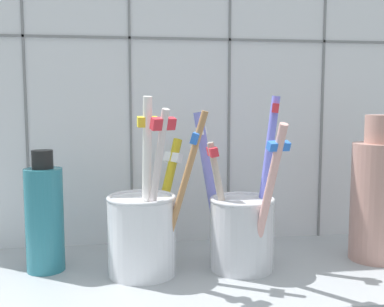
# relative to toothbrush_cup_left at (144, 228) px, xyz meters

# --- Properties ---
(counter_slab) EXTENTS (0.64, 0.22, 0.02)m
(counter_slab) POSITION_rel_toothbrush_cup_left_xyz_m (0.05, -0.00, -0.06)
(counter_slab) COLOR #9EA3A8
(counter_slab) RESTS_ON ground
(tile_wall_back) EXTENTS (0.64, 0.02, 0.45)m
(tile_wall_back) POSITION_rel_toothbrush_cup_left_xyz_m (0.05, 0.12, 0.16)
(tile_wall_back) COLOR white
(tile_wall_back) RESTS_ON ground
(toothbrush_cup_left) EXTENTS (0.11, 0.12, 0.19)m
(toothbrush_cup_left) POSITION_rel_toothbrush_cup_left_xyz_m (0.00, 0.00, 0.00)
(toothbrush_cup_left) COLOR white
(toothbrush_cup_left) RESTS_ON counter_slab
(toothbrush_cup_right) EXTENTS (0.09, 0.12, 0.19)m
(toothbrush_cup_right) POSITION_rel_toothbrush_cup_left_xyz_m (0.11, 0.00, -0.00)
(toothbrush_cup_right) COLOR silver
(toothbrush_cup_right) RESTS_ON counter_slab
(ceramic_vase) EXTENTS (0.06, 0.06, 0.17)m
(ceramic_vase) POSITION_rel_toothbrush_cup_left_xyz_m (0.27, 0.00, 0.03)
(ceramic_vase) COLOR tan
(ceramic_vase) RESTS_ON counter_slab
(soap_bottle) EXTENTS (0.04, 0.04, 0.13)m
(soap_bottle) POSITION_rel_toothbrush_cup_left_xyz_m (-0.11, 0.02, 0.01)
(soap_bottle) COLOR teal
(soap_bottle) RESTS_ON counter_slab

